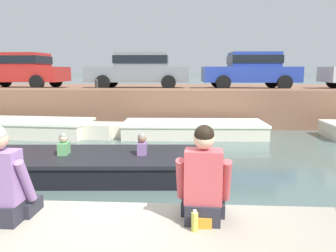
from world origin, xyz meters
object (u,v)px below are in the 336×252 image
object	(u,v)px
person_seated_left	(4,184)
person_seated_right	(203,184)
car_left_inner_grey	(140,69)
motorboat_passing	(88,165)
boat_moored_central_cream	(187,129)
car_leftmost_red	(20,69)
mooring_bollard_mid	(97,84)
car_centre_blue	(251,69)
bottle_drink	(195,221)
boat_moored_west_cream	(29,128)

from	to	relation	value
person_seated_left	person_seated_right	size ratio (longest dim) A/B	1.00
car_left_inner_grey	motorboat_passing	bearing A→B (deg)	-90.97
boat_moored_central_cream	car_leftmost_red	size ratio (longest dim) A/B	1.46
boat_moored_central_cream	mooring_bollard_mid	xyz separation A→B (m)	(-3.69, 1.65, 1.52)
boat_moored_central_cream	car_centre_blue	size ratio (longest dim) A/B	1.49
person_seated_right	motorboat_passing	bearing A→B (deg)	121.60
car_centre_blue	person_seated_right	size ratio (longest dim) A/B	4.19
person_seated_right	car_leftmost_red	bearing A→B (deg)	124.01
mooring_bollard_mid	person_seated_left	world-z (taller)	mooring_bollard_mid
boat_moored_central_cream	person_seated_left	distance (m)	8.88
car_centre_blue	bottle_drink	distance (m)	11.86
car_left_inner_grey	bottle_drink	size ratio (longest dim) A/B	21.62
boat_moored_west_cream	motorboat_passing	world-z (taller)	motorboat_passing
boat_moored_central_cream	car_leftmost_red	distance (m)	8.17
car_centre_blue	person_seated_left	bearing A→B (deg)	-111.44
car_leftmost_red	bottle_drink	size ratio (longest dim) A/B	20.28
motorboat_passing	bottle_drink	xyz separation A→B (m)	(2.29, -4.11, 0.72)
car_centre_blue	mooring_bollard_mid	xyz separation A→B (m)	(-6.40, -1.07, -0.61)
motorboat_passing	person_seated_left	bearing A→B (deg)	-83.71
person_seated_left	car_leftmost_red	bearing A→B (deg)	116.41
mooring_bollard_mid	bottle_drink	xyz separation A→B (m)	(3.78, -10.41, -0.80)
car_left_inner_grey	boat_moored_west_cream	bearing A→B (deg)	-140.96
car_left_inner_grey	mooring_bollard_mid	bearing A→B (deg)	-146.44
car_centre_blue	person_seated_left	distance (m)	12.27
car_leftmost_red	car_left_inner_grey	distance (m)	5.33
car_centre_blue	mooring_bollard_mid	world-z (taller)	car_centre_blue
car_leftmost_red	mooring_bollard_mid	xyz separation A→B (m)	(3.71, -1.07, -0.61)
motorboat_passing	car_leftmost_red	distance (m)	9.27
car_leftmost_red	boat_moored_west_cream	bearing A→B (deg)	-60.11
person_seated_right	bottle_drink	xyz separation A→B (m)	(-0.09, -0.25, -0.28)
boat_moored_west_cream	car_left_inner_grey	bearing A→B (deg)	39.04
boat_moored_central_cream	car_leftmost_red	xyz separation A→B (m)	(-7.40, 2.72, 2.13)
car_left_inner_grey	bottle_drink	bearing A→B (deg)	-79.32
motorboat_passing	boat_moored_west_cream	bearing A→B (deg)	128.42
boat_moored_west_cream	mooring_bollard_mid	world-z (taller)	mooring_bollard_mid
car_left_inner_grey	mooring_bollard_mid	distance (m)	2.03
mooring_bollard_mid	bottle_drink	world-z (taller)	mooring_bollard_mid
motorboat_passing	car_left_inner_grey	world-z (taller)	car_left_inner_grey
car_leftmost_red	bottle_drink	xyz separation A→B (m)	(7.49, -11.48, -1.41)
motorboat_passing	mooring_bollard_mid	size ratio (longest dim) A/B	13.81
car_left_inner_grey	person_seated_right	bearing A→B (deg)	-78.67
motorboat_passing	person_seated_left	size ratio (longest dim) A/B	6.37
boat_moored_central_cream	person_seated_left	world-z (taller)	person_seated_left
boat_moored_central_cream	person_seated_left	xyz separation A→B (m)	(-1.76, -8.64, 1.00)
boat_moored_central_cream	bottle_drink	bearing A→B (deg)	-89.41
car_left_inner_grey	bottle_drink	xyz separation A→B (m)	(2.17, -11.48, -1.41)
boat_moored_central_cream	person_seated_right	bearing A→B (deg)	-88.82
car_leftmost_red	person_seated_left	size ratio (longest dim) A/B	4.29
car_centre_blue	mooring_bollard_mid	bearing A→B (deg)	-170.48
person_seated_right	bottle_drink	world-z (taller)	person_seated_right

